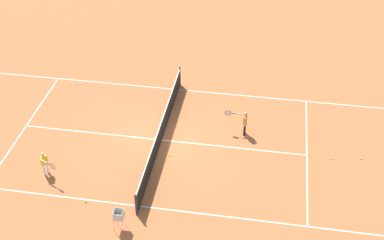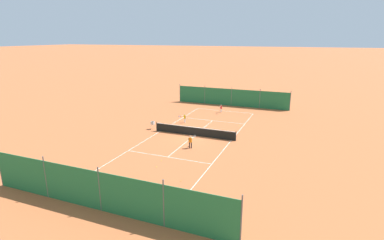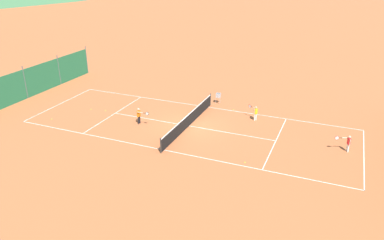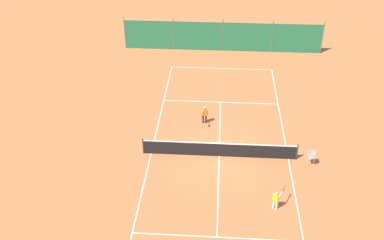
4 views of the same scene
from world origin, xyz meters
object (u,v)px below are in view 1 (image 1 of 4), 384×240
object	(u,v)px
tennis_ball_far_corner	(86,202)
ball_hopper	(119,216)
tennis_net	(161,131)
tennis_ball_alley_left	(170,155)
tennis_ball_service_box	(361,159)
tennis_ball_mid_court	(330,159)
player_near_service	(45,162)
tennis_ball_alley_right	(77,84)
player_far_baseline	(244,121)

from	to	relation	value
tennis_ball_far_corner	ball_hopper	xyz separation A→B (m)	(1.05, 1.69, 0.62)
tennis_net	ball_hopper	distance (m)	5.32
tennis_ball_alley_left	tennis_ball_service_box	distance (m)	8.18
tennis_ball_mid_court	ball_hopper	xyz separation A→B (m)	(5.18, -7.83, 0.62)
player_near_service	tennis_ball_alley_right	distance (m)	6.75
tennis_net	tennis_ball_mid_court	distance (m)	7.41
tennis_net	tennis_ball_alley_right	xyz separation A→B (m)	(-3.69, -5.25, -0.47)
tennis_net	tennis_ball_alley_left	xyz separation A→B (m)	(1.01, 0.56, -0.47)
player_far_baseline	tennis_ball_far_corner	size ratio (longest dim) A/B	18.75
tennis_ball_mid_court	tennis_ball_alley_right	xyz separation A→B (m)	(-3.80, -12.64, 0.00)
player_far_baseline	tennis_ball_mid_court	distance (m)	4.06
tennis_ball_alley_right	tennis_ball_far_corner	world-z (taller)	same
tennis_ball_mid_court	tennis_ball_far_corner	bearing A→B (deg)	-66.56
tennis_ball_alley_right	ball_hopper	world-z (taller)	ball_hopper
player_near_service	ball_hopper	distance (m)	4.44
player_far_baseline	tennis_ball_alley_left	world-z (taller)	player_far_baseline
player_near_service	tennis_ball_alley_left	xyz separation A→B (m)	(-1.95, 4.77, -0.62)
tennis_net	tennis_ball_mid_court	world-z (taller)	tennis_net
tennis_ball_alley_left	player_far_baseline	bearing A→B (deg)	124.28
tennis_ball_alley_left	ball_hopper	xyz separation A→B (m)	(4.29, -1.00, 0.62)
tennis_ball_alley_right	tennis_ball_service_box	size ratio (longest dim) A/B	1.00
tennis_net	player_near_service	world-z (taller)	player_near_service
player_far_baseline	player_near_service	bearing A→B (deg)	-62.81
player_near_service	tennis_ball_alley_left	distance (m)	5.19
tennis_ball_service_box	tennis_ball_mid_court	bearing A→B (deg)	-80.20
tennis_ball_mid_court	tennis_ball_far_corner	world-z (taller)	same
tennis_ball_alley_left	tennis_ball_service_box	world-z (taller)	same
tennis_ball_alley_left	ball_hopper	bearing A→B (deg)	-13.14
tennis_ball_alley_right	tennis_ball_service_box	distance (m)	14.37
tennis_net	player_far_baseline	bearing A→B (deg)	106.23
tennis_net	player_far_baseline	world-z (taller)	player_far_baseline
tennis_ball_mid_court	tennis_ball_alley_left	xyz separation A→B (m)	(0.89, -6.83, 0.00)
player_near_service	ball_hopper	xyz separation A→B (m)	(2.34, 3.77, -0.00)
ball_hopper	tennis_ball_service_box	bearing A→B (deg)	120.67
ball_hopper	tennis_ball_mid_court	bearing A→B (deg)	123.49
tennis_ball_far_corner	tennis_ball_mid_court	bearing A→B (deg)	113.44
player_near_service	tennis_ball_mid_court	distance (m)	11.96
tennis_ball_alley_left	tennis_ball_alley_right	bearing A→B (deg)	-128.95
tennis_net	tennis_ball_mid_court	size ratio (longest dim) A/B	139.09
tennis_ball_mid_court	ball_hopper	world-z (taller)	ball_hopper
player_near_service	tennis_ball_mid_court	size ratio (longest dim) A/B	16.97
tennis_net	tennis_ball_service_box	world-z (taller)	tennis_net
player_far_baseline	tennis_ball_alley_right	xyz separation A→B (m)	(-2.65, -8.81, -0.69)
tennis_ball_mid_court	tennis_net	bearing A→B (deg)	-90.88
tennis_net	tennis_ball_service_box	bearing A→B (deg)	90.71
player_far_baseline	tennis_ball_service_box	bearing A→B (deg)	79.68
player_near_service	tennis_ball_far_corner	xyz separation A→B (m)	(1.29, 2.08, -0.62)
tennis_ball_mid_court	tennis_ball_far_corner	xyz separation A→B (m)	(4.13, -9.52, 0.00)
tennis_net	tennis_ball_service_box	distance (m)	8.68
tennis_ball_far_corner	ball_hopper	bearing A→B (deg)	58.02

